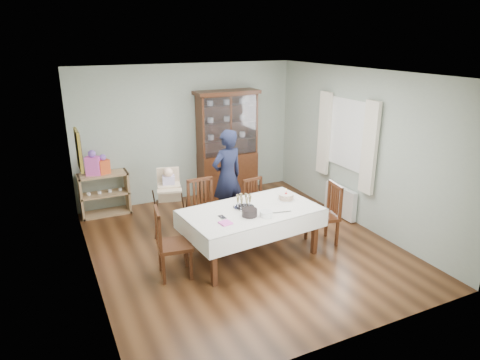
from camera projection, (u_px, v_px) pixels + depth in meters
floor at (242, 246)px, 6.85m from camera, size 5.00×5.00×0.00m
room_shell at (228, 135)px, 6.76m from camera, size 5.00×5.00×5.00m
dining_table at (251, 233)px, 6.43m from camera, size 2.11×1.34×0.76m
china_cabinet at (227, 143)px, 8.73m from camera, size 1.30×0.48×2.18m
sideboard at (105, 194)px, 7.96m from camera, size 0.90×0.38×0.80m
picture_frame at (78, 150)px, 6.10m from camera, size 0.04×0.48×0.58m
window at (348, 134)px, 7.52m from camera, size 0.04×1.02×1.22m
curtain_left at (370, 148)px, 7.00m from camera, size 0.07×0.30×1.55m
curtain_right at (324, 133)px, 8.06m from camera, size 0.07×0.30×1.55m
radiator at (340, 201)px, 7.90m from camera, size 0.10×0.80×0.55m
chair_far_left at (205, 224)px, 6.93m from camera, size 0.46×0.46×1.02m
chair_far_right at (258, 216)px, 7.33m from camera, size 0.45×0.45×0.90m
chair_end_left at (174, 256)px, 5.92m from camera, size 0.52×0.52×1.01m
chair_end_right at (323, 226)px, 6.89m from camera, size 0.51×0.51×0.99m
woman at (227, 177)px, 7.48m from camera, size 0.70×0.54×1.70m
high_chair at (170, 207)px, 7.25m from camera, size 0.61×0.61×1.13m
champagne_tray at (244, 204)px, 6.36m from camera, size 0.32×0.32×0.19m
birthday_cake at (286, 197)px, 6.66m from camera, size 0.27×0.27×0.19m
plate_stack_dark at (249, 213)px, 6.07m from camera, size 0.27×0.27×0.11m
plate_stack_white at (266, 214)px, 6.06m from camera, size 0.22×0.22×0.08m
napkin_stack at (225, 223)px, 5.84m from camera, size 0.18×0.18×0.02m
cutlery at (220, 217)px, 6.02m from camera, size 0.11×0.15×0.01m
cake_knife at (282, 212)px, 6.20m from camera, size 0.30×0.08×0.01m
gift_bag_pink at (93, 164)px, 7.69m from camera, size 0.29×0.24×0.46m
gift_bag_orange at (103, 165)px, 7.77m from camera, size 0.23×0.20×0.37m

